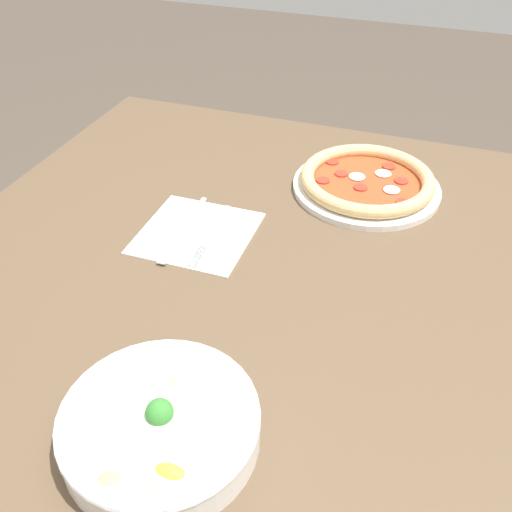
{
  "coord_description": "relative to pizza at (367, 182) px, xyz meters",
  "views": [
    {
      "loc": [
        -0.14,
        0.67,
        1.3
      ],
      "look_at": [
        0.1,
        -0.0,
        0.74
      ],
      "focal_mm": 40.0,
      "sensor_mm": 36.0,
      "label": 1
    }
  ],
  "objects": [
    {
      "name": "pizza",
      "position": [
        0.0,
        0.0,
        0.0
      ],
      "size": [
        0.28,
        0.28,
        0.04
      ],
      "color": "white",
      "rests_on": "dining_table"
    },
    {
      "name": "dining_table",
      "position": [
        0.02,
        0.29,
        -0.1
      ],
      "size": [
        1.28,
        1.08,
        0.72
      ],
      "color": "brown",
      "rests_on": "ground_plane"
    },
    {
      "name": "fork",
      "position": [
        0.22,
        0.24,
        -0.01
      ],
      "size": [
        0.02,
        0.18,
        0.0
      ],
      "rotation": [
        0.0,
        0.0,
        1.63
      ],
      "color": "silver",
      "rests_on": "napkin"
    },
    {
      "name": "napkin",
      "position": [
        0.25,
        0.24,
        -0.02
      ],
      "size": [
        0.19,
        0.19,
        0.0
      ],
      "color": "white",
      "rests_on": "dining_table"
    },
    {
      "name": "knife",
      "position": [
        0.27,
        0.23,
        -0.01
      ],
      "size": [
        0.02,
        0.2,
        0.01
      ],
      "rotation": [
        0.0,
        0.0,
        1.63
      ],
      "color": "silver",
      "rests_on": "napkin"
    },
    {
      "name": "bowl",
      "position": [
        0.12,
        0.63,
        0.01
      ],
      "size": [
        0.23,
        0.23,
        0.07
      ],
      "color": "white",
      "rests_on": "dining_table"
    }
  ]
}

